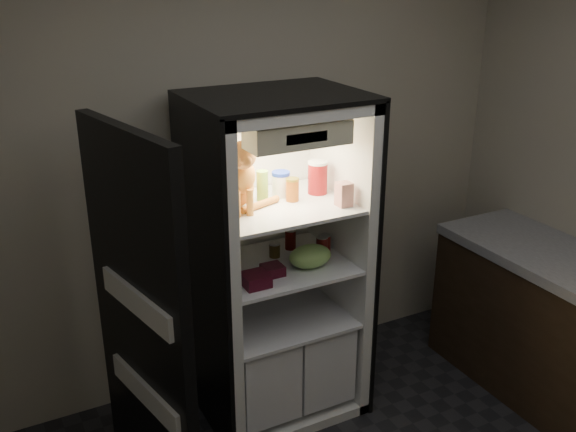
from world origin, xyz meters
name	(u,v)px	position (x,y,z in m)	size (l,w,h in m)	color
room_shell	(451,232)	(0.00, 0.00, 1.62)	(3.60, 3.60, 3.60)	white
refrigerator	(274,283)	(0.00, 1.38, 0.79)	(0.90, 0.72, 1.88)	white
fridge_door	(141,321)	(-0.84, 1.11, 0.91)	(0.24, 0.86, 1.85)	black
tabby_cat	(236,179)	(-0.22, 1.36, 1.45)	(0.35, 0.41, 0.43)	#C75D19
parmesan_shaker	(262,186)	(-0.05, 1.41, 1.37)	(0.06, 0.06, 0.17)	#25892B
mayo_tub	(281,184)	(0.07, 1.43, 1.36)	(0.10, 0.10, 0.14)	white
salsa_jar	(292,190)	(0.09, 1.33, 1.35)	(0.07, 0.07, 0.13)	maroon
pepper_jar	(318,177)	(0.27, 1.38, 1.38)	(0.11, 0.11, 0.19)	#A21519
cream_carton	(344,194)	(0.29, 1.14, 1.35)	(0.07, 0.07, 0.13)	beige
soda_can_a	(290,239)	(0.15, 1.47, 1.00)	(0.06, 0.06, 0.12)	black
soda_can_b	(325,244)	(0.29, 1.31, 1.00)	(0.06, 0.06, 0.12)	black
soda_can_c	(322,247)	(0.25, 1.29, 1.00)	(0.07, 0.07, 0.12)	black
condiment_jar	(275,250)	(0.02, 1.41, 0.98)	(0.06, 0.06, 0.09)	#543F18
grape_bag	(310,256)	(0.13, 1.21, 1.00)	(0.24, 0.18, 0.12)	#80BA57
berry_box_left	(256,280)	(-0.23, 1.14, 0.97)	(0.13, 0.13, 0.07)	#530D24
berry_box_right	(273,270)	(-0.09, 1.21, 0.97)	(0.11, 0.11, 0.05)	#530D24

